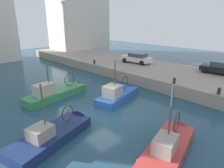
{
  "coord_description": "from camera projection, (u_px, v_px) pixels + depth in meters",
  "views": [
    {
      "loc": [
        -9.35,
        -10.68,
        7.02
      ],
      "look_at": [
        2.96,
        2.0,
        1.2
      ],
      "focal_mm": 31.51,
      "sensor_mm": 36.0,
      "label": 1
    }
  ],
  "objects": [
    {
      "name": "waterfront_building_west",
      "position": [
        78.0,
        12.0,
        40.28
      ],
      "size": [
        10.94,
        7.67,
        16.73
      ],
      "color": "silver",
      "rests_on": "ground"
    },
    {
      "name": "fishing_boat_navy",
      "position": [
        57.0,
        136.0,
        12.24
      ],
      "size": [
        6.47,
        3.52,
        4.63
      ],
      "color": "navy",
      "rests_on": "ground"
    },
    {
      "name": "water_surface",
      "position": [
        103.0,
        112.0,
        15.66
      ],
      "size": [
        80.0,
        80.0,
        0.0
      ],
      "primitive_type": "plane",
      "color": "navy",
      "rests_on": "ground"
    },
    {
      "name": "quay_wall",
      "position": [
        176.0,
        77.0,
        23.08
      ],
      "size": [
        9.0,
        56.0,
        1.2
      ],
      "primitive_type": "cube",
      "color": "#9E9384",
      "rests_on": "ground"
    },
    {
      "name": "mooring_bollard_north",
      "position": [
        94.0,
        62.0,
        26.88
      ],
      "size": [
        0.28,
        0.28,
        0.55
      ],
      "primitive_type": "cylinder",
      "color": "#2D2D33",
      "rests_on": "quay_wall"
    },
    {
      "name": "mooring_bollard_mid",
      "position": [
        174.0,
        81.0,
        18.7
      ],
      "size": [
        0.28,
        0.28,
        0.55
      ],
      "primitive_type": "cylinder",
      "color": "#2D2D33",
      "rests_on": "quay_wall"
    },
    {
      "name": "fishing_boat_green",
      "position": [
        59.0,
        95.0,
        18.78
      ],
      "size": [
        7.1,
        2.64,
        4.13
      ],
      "color": "#388951",
      "rests_on": "ground"
    },
    {
      "name": "parked_car_black",
      "position": [
        221.0,
        68.0,
        21.77
      ],
      "size": [
        1.98,
        4.11,
        1.42
      ],
      "color": "black",
      "rests_on": "quay_wall"
    },
    {
      "name": "mooring_bollard_south",
      "position": [
        219.0,
        91.0,
        15.97
      ],
      "size": [
        0.28,
        0.28,
        0.55
      ],
      "primitive_type": "cylinder",
      "color": "#2D2D33",
      "rests_on": "quay_wall"
    },
    {
      "name": "parked_car_white",
      "position": [
        137.0,
        58.0,
        27.32
      ],
      "size": [
        2.15,
        4.32,
        1.41
      ],
      "color": "silver",
      "rests_on": "quay_wall"
    },
    {
      "name": "fishing_boat_blue",
      "position": [
        119.0,
        97.0,
        18.28
      ],
      "size": [
        5.95,
        2.99,
        4.52
      ],
      "color": "#2D60B7",
      "rests_on": "ground"
    },
    {
      "name": "fishing_boat_red",
      "position": [
        169.0,
        149.0,
        11.0
      ],
      "size": [
        6.26,
        3.04,
        4.83
      ],
      "color": "#BC3833",
      "rests_on": "ground"
    }
  ]
}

